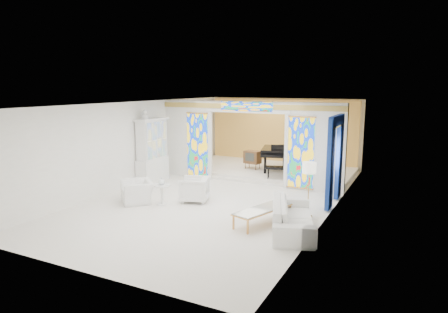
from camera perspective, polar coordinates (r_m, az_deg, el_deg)
The scene contains 24 objects.
floor at distance 13.05m, azimuth -0.21°, elevation -5.69°, with size 12.00×12.00×0.00m, color white.
ceiling at distance 12.57m, azimuth -0.21°, elevation 7.59°, with size 7.00×12.00×0.02m, color silver.
wall_back at distance 18.24m, azimuth 8.33°, elevation 3.53°, with size 7.00×0.02×3.00m, color white.
wall_front at distance 7.96m, azimuth -20.14°, elevation -5.46°, with size 7.00×0.02×3.00m, color white.
wall_left at distance 14.62m, azimuth -12.56°, elevation 1.79°, with size 0.02×12.00×3.00m, color white.
wall_right at distance 11.60m, azimuth 15.42°, elevation -0.45°, with size 0.02×12.00×3.00m, color white.
partition_wall at distance 14.49m, azimuth 3.35°, elevation 2.56°, with size 7.00×0.22×3.00m.
stained_glass_left at distance 15.36m, azimuth -3.80°, elevation 1.65°, with size 0.90×0.04×2.40m, color gold.
stained_glass_right at distance 13.78m, azimuth 10.94°, elevation 0.51°, with size 0.90×0.04×2.40m, color gold.
stained_glass_transom at distance 14.29m, azimuth 3.23°, elevation 7.15°, with size 2.00×0.04×0.34m, color gold.
alcove_platform at distance 16.69m, azimuth 6.15°, elevation -1.93°, with size 6.80×3.80×0.18m, color white.
gold_curtain_back at distance 18.12m, azimuth 8.21°, elevation 3.49°, with size 6.70×0.10×2.90m, color gold.
chandelier at distance 16.19m, azimuth 6.86°, elevation 6.48°, with size 0.48×0.48×0.30m, color #C98D46.
blue_drapes at distance 12.29m, azimuth 15.62°, elevation 0.48°, with size 0.14×1.85×2.65m.
china_cabinet at distance 14.96m, azimuth -10.23°, elevation 0.78°, with size 0.56×1.46×2.72m.
armchair_left at distance 12.62m, azimuth -12.31°, elevation -4.92°, with size 1.02×0.89×0.66m, color white.
armchair_right at distance 12.42m, azimuth -4.25°, elevation -4.70°, with size 0.82×0.85×0.77m, color white.
sofa at distance 10.12m, azimuth 9.77°, elevation -8.40°, with size 2.50×0.98×0.73m, color white.
side_table at distance 12.19m, azimuth -8.87°, elevation -4.97°, with size 0.55×0.55×0.62m.
vase at distance 12.12m, azimuth -8.91°, elevation -3.51°, with size 0.20×0.20×0.21m, color silver.
coffee_table at distance 10.51m, azimuth 5.62°, elevation -7.51°, with size 1.13×1.95×0.42m.
floor_lamp at distance 10.98m, azimuth 12.08°, elevation -1.95°, with size 0.43×0.43×1.52m.
grand_piano at distance 16.24m, azimuth 8.64°, elevation 0.71°, with size 2.01×3.07×1.12m.
tv_console at distance 16.38m, azimuth 4.09°, elevation -0.10°, with size 0.69×0.52×0.74m.
Camera 1 is at (5.66, -11.21, 3.55)m, focal length 32.00 mm.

